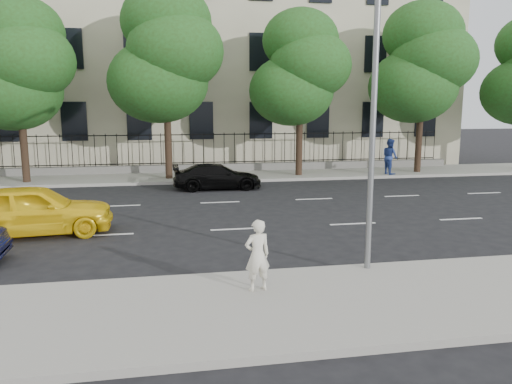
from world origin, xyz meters
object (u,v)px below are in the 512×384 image
(woman_near, at_px, (257,255))
(yellow_taxi, at_px, (33,210))
(black_sedan, at_px, (217,176))
(street_light, at_px, (366,53))

(woman_near, bearing_deg, yellow_taxi, -58.48)
(yellow_taxi, bearing_deg, woman_near, -142.27)
(black_sedan, distance_m, woman_near, 13.52)
(black_sedan, bearing_deg, street_light, -168.83)
(black_sedan, bearing_deg, yellow_taxi, 139.54)
(street_light, distance_m, woman_near, 5.31)
(black_sedan, height_order, woman_near, woman_near)
(yellow_taxi, height_order, black_sedan, yellow_taxi)
(yellow_taxi, bearing_deg, black_sedan, -46.86)
(yellow_taxi, xyz_separation_m, woman_near, (5.84, -6.12, 0.11))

